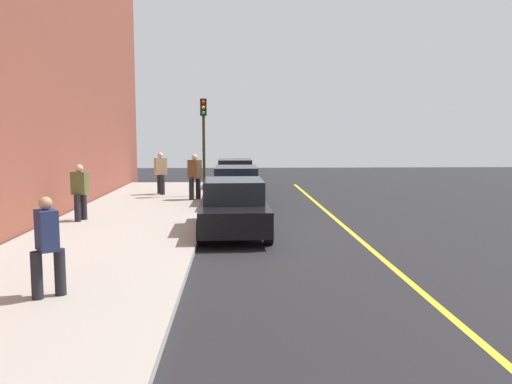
% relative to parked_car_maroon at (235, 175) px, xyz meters
% --- Properties ---
extents(ground_plane, '(56.00, 56.00, 0.00)m').
position_rel_parked_car_maroon_xyz_m(ground_plane, '(11.30, 0.04, -0.76)').
color(ground_plane, black).
extents(sidewalk, '(28.00, 4.60, 0.15)m').
position_rel_parked_car_maroon_xyz_m(sidewalk, '(11.30, -3.26, -0.68)').
color(sidewalk, '#A39E93').
rests_on(sidewalk, ground).
extents(lane_stripe_centre, '(28.00, 0.14, 0.01)m').
position_rel_parked_car_maroon_xyz_m(lane_stripe_centre, '(11.30, 3.24, -0.76)').
color(lane_stripe_centre, gold).
rests_on(lane_stripe_centre, ground).
extents(parked_car_maroon, '(4.71, 1.90, 1.51)m').
position_rel_parked_car_maroon_xyz_m(parked_car_maroon, '(0.00, 0.00, 0.00)').
color(parked_car_maroon, black).
rests_on(parked_car_maroon, ground).
extents(parked_car_navy, '(4.57, 1.92, 1.51)m').
position_rel_parked_car_maroon_xyz_m(parked_car_navy, '(5.74, 0.03, -0.00)').
color(parked_car_navy, black).
rests_on(parked_car_navy, ground).
extents(parked_car_black, '(4.15, 1.97, 1.51)m').
position_rel_parked_car_maroon_xyz_m(parked_car_black, '(11.35, -0.06, -0.00)').
color(parked_car_black, black).
rests_on(parked_car_black, ground).
extents(pedestrian_tan_coat, '(0.55, 0.57, 1.81)m').
position_rel_parked_car_maroon_xyz_m(pedestrian_tan_coat, '(2.85, -3.22, 0.35)').
color(pedestrian_tan_coat, black).
rests_on(pedestrian_tan_coat, sidewalk).
extents(pedestrian_olive_coat, '(0.55, 0.51, 1.70)m').
position_rel_parked_car_maroon_xyz_m(pedestrian_olive_coat, '(9.71, -4.68, 0.30)').
color(pedestrian_olive_coat, black).
rests_on(pedestrian_olive_coat, sidewalk).
extents(pedestrian_brown_coat, '(0.54, 0.58, 1.81)m').
position_rel_parked_car_maroon_xyz_m(pedestrian_brown_coat, '(4.73, -1.61, 0.36)').
color(pedestrian_brown_coat, black).
rests_on(pedestrian_brown_coat, sidewalk).
extents(pedestrian_navy_coat, '(0.52, 0.48, 1.63)m').
position_rel_parked_car_maroon_xyz_m(pedestrian_navy_coat, '(17.24, -3.03, 0.26)').
color(pedestrian_navy_coat, black).
rests_on(pedestrian_navy_coat, sidewalk).
extents(traffic_light_pole, '(0.35, 0.26, 4.05)m').
position_rel_parked_car_maroon_xyz_m(traffic_light_pole, '(3.52, -1.31, 2.15)').
color(traffic_light_pole, '#2D2D19').
rests_on(traffic_light_pole, sidewalk).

